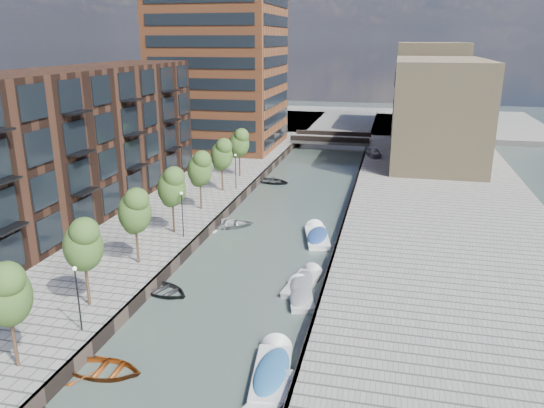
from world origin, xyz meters
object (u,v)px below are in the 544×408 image
(tree_3, at_px, (172,186))
(motorboat_0, at_px, (273,369))
(sloop_1, at_px, (163,293))
(tree_1, at_px, (83,243))
(motorboat_3, at_px, (317,236))
(bridge, at_px, (331,139))
(tree_0, at_px, (6,292))
(sloop_4, at_px, (272,183))
(sloop_3, at_px, (229,227))
(motorboat_4, at_px, (300,294))
(sloop_2, at_px, (104,373))
(car, at_px, (374,152))
(motorboat_1, at_px, (304,282))
(tree_5, at_px, (222,154))
(motorboat_2, at_px, (274,400))
(tree_6, at_px, (239,142))
(tree_4, at_px, (200,168))
(tree_2, at_px, (134,210))

(tree_3, height_order, motorboat_0, tree_3)
(tree_3, bearing_deg, sloop_1, -72.04)
(tree_1, xyz_separation_m, motorboat_3, (12.41, 17.84, -5.08))
(bridge, relative_size, motorboat_3, 2.21)
(tree_0, distance_m, sloop_1, 12.98)
(tree_1, distance_m, sloop_4, 36.73)
(tree_0, xyz_separation_m, sloop_3, (3.51, 26.08, -5.31))
(tree_0, relative_size, motorboat_4, 1.22)
(tree_3, bearing_deg, sloop_4, 79.88)
(sloop_2, relative_size, sloop_4, 0.97)
(motorboat_0, bearing_deg, car, 86.88)
(sloop_2, height_order, motorboat_1, motorboat_1)
(tree_5, distance_m, motorboat_3, 16.83)
(tree_5, bearing_deg, tree_3, -90.00)
(tree_0, distance_m, sloop_4, 43.63)
(sloop_3, bearing_deg, tree_1, 149.73)
(motorboat_0, bearing_deg, motorboat_2, -75.06)
(tree_6, bearing_deg, motorboat_3, -54.13)
(sloop_1, bearing_deg, motorboat_3, -14.69)
(tree_4, relative_size, motorboat_0, 1.03)
(sloop_3, xyz_separation_m, motorboat_1, (9.36, -11.02, 0.20))
(tree_2, xyz_separation_m, tree_5, (0.00, 21.00, 0.00))
(motorboat_4, bearing_deg, motorboat_0, -89.43)
(tree_0, bearing_deg, motorboat_3, 63.45)
(tree_5, height_order, tree_6, same)
(tree_3, bearing_deg, tree_4, 90.00)
(tree_0, distance_m, tree_2, 14.00)
(tree_2, bearing_deg, motorboat_1, 4.67)
(car, bearing_deg, bridge, 105.18)
(tree_6, bearing_deg, tree_3, -90.00)
(sloop_3, distance_m, motorboat_1, 14.46)
(tree_5, bearing_deg, motorboat_2, -67.80)
(motorboat_3, bearing_deg, tree_4, 165.70)
(tree_0, bearing_deg, bridge, 82.87)
(tree_3, relative_size, motorboat_0, 1.03)
(tree_4, relative_size, sloop_4, 1.31)
(tree_1, distance_m, sloop_1, 7.58)
(tree_0, height_order, motorboat_0, tree_0)
(motorboat_0, relative_size, motorboat_1, 1.12)
(tree_6, distance_m, sloop_1, 31.18)
(bridge, height_order, motorboat_3, bridge)
(tree_0, bearing_deg, tree_1, 90.00)
(tree_3, bearing_deg, motorboat_0, -52.80)
(motorboat_1, height_order, motorboat_2, motorboat_1)
(tree_2, xyz_separation_m, motorboat_1, (12.87, 1.05, -5.11))
(tree_3, relative_size, sloop_3, 1.21)
(tree_3, distance_m, tree_4, 7.00)
(tree_5, bearing_deg, sloop_3, -68.54)
(motorboat_1, height_order, car, car)
(tree_6, height_order, car, tree_6)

